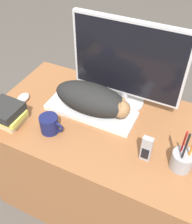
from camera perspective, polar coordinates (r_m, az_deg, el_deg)
desk at (r=1.61m, az=1.91°, el=-11.30°), size 1.22×0.68×0.72m
keyboard at (r=1.38m, az=-1.15°, el=0.27°), size 0.48×0.18×0.02m
cat at (r=1.32m, az=-0.70°, el=2.85°), size 0.41×0.18×0.15m
monitor at (r=1.31m, az=6.84°, el=10.48°), size 0.58×0.21×0.47m
computer_mouse at (r=1.50m, az=-15.59°, el=2.96°), size 0.05×0.09×0.04m
coffee_mug at (r=1.28m, az=-10.03°, el=-2.63°), size 0.12×0.09×0.09m
pen_cup at (r=1.18m, az=18.19°, el=-9.89°), size 0.09×0.09×0.23m
phone at (r=1.15m, az=10.92°, el=-7.89°), size 0.05×0.03×0.13m
book_stack at (r=1.38m, az=-19.08°, el=-0.36°), size 0.20×0.15×0.11m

